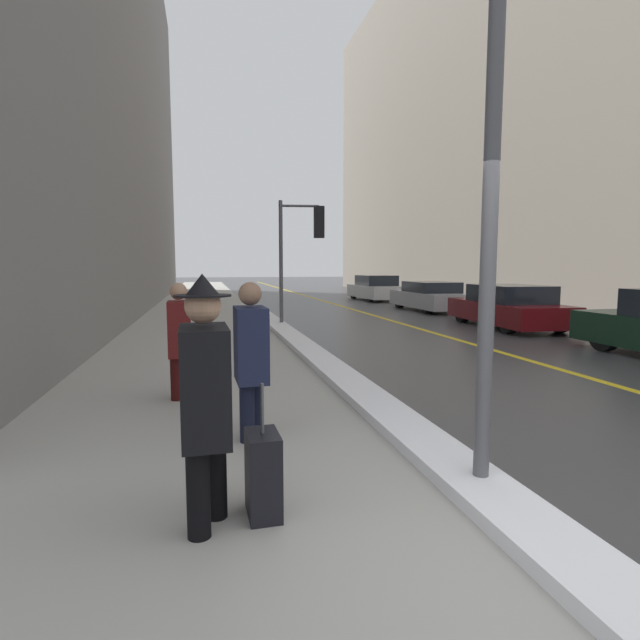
% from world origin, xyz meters
% --- Properties ---
extents(ground_plane, '(160.00, 160.00, 0.00)m').
position_xyz_m(ground_plane, '(0.00, 0.00, 0.00)').
color(ground_plane, '#38383A').
extents(sidewalk_slab, '(4.00, 80.00, 0.01)m').
position_xyz_m(sidewalk_slab, '(-2.00, 15.00, 0.01)').
color(sidewalk_slab, '#9E9B93').
rests_on(sidewalk_slab, ground).
extents(road_centre_stripe, '(0.16, 80.00, 0.00)m').
position_xyz_m(road_centre_stripe, '(4.00, 15.00, 0.00)').
color(road_centre_stripe, gold).
rests_on(road_centre_stripe, ground).
extents(snow_bank_curb, '(0.53, 17.21, 0.12)m').
position_xyz_m(snow_bank_curb, '(0.16, 7.03, 0.06)').
color(snow_bank_curb, white).
rests_on(snow_bank_curb, ground).
extents(building_facade_left, '(6.00, 36.00, 19.16)m').
position_xyz_m(building_facade_left, '(-7.00, 20.00, 9.58)').
color(building_facade_left, slate).
rests_on(building_facade_left, ground).
extents(building_facade_right, '(6.00, 36.00, 19.80)m').
position_xyz_m(building_facade_right, '(13.00, 22.00, 9.90)').
color(building_facade_right, gray).
rests_on(building_facade_right, ground).
extents(lamp_post, '(0.28, 0.28, 4.99)m').
position_xyz_m(lamp_post, '(0.21, 1.10, 2.98)').
color(lamp_post, '#515156').
rests_on(lamp_post, ground).
extents(traffic_light_near, '(1.31, 0.34, 3.61)m').
position_xyz_m(traffic_light_near, '(1.00, 11.98, 2.60)').
color(traffic_light_near, '#515156').
rests_on(traffic_light_near, ground).
extents(pedestrian_in_fedora, '(0.36, 0.53, 1.70)m').
position_xyz_m(pedestrian_in_fedora, '(-1.86, 1.00, 0.93)').
color(pedestrian_in_fedora, black).
rests_on(pedestrian_in_fedora, ground).
extents(pedestrian_in_glasses, '(0.32, 0.73, 1.59)m').
position_xyz_m(pedestrian_in_glasses, '(-1.41, 2.70, 0.88)').
color(pedestrian_in_glasses, black).
rests_on(pedestrian_in_glasses, ground).
extents(pedestrian_nearside, '(0.30, 0.50, 1.53)m').
position_xyz_m(pedestrian_nearside, '(-2.18, 4.45, 0.85)').
color(pedestrian_nearside, '#340C0C').
rests_on(pedestrian_nearside, ground).
extents(parked_car_maroon, '(2.03, 4.48, 1.21)m').
position_xyz_m(parked_car_maroon, '(6.64, 10.44, 0.58)').
color(parked_car_maroon, '#600F14').
rests_on(parked_car_maroon, ground).
extents(parked_car_silver, '(1.72, 4.35, 1.14)m').
position_xyz_m(parked_car_silver, '(6.87, 16.03, 0.55)').
color(parked_car_silver, '#B2B2B7').
rests_on(parked_car_silver, ground).
extents(parked_car_white, '(1.86, 4.25, 1.28)m').
position_xyz_m(parked_car_white, '(6.80, 22.33, 0.60)').
color(parked_car_white, silver).
rests_on(parked_car_white, ground).
extents(rolling_suitcase, '(0.23, 0.37, 0.95)m').
position_xyz_m(rolling_suitcase, '(-1.48, 1.07, 0.30)').
color(rolling_suitcase, black).
rests_on(rolling_suitcase, ground).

